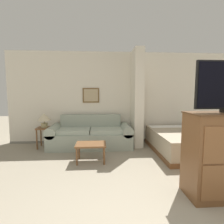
% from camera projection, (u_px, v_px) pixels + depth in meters
% --- Properties ---
extents(wall_back, '(6.34, 0.16, 2.60)m').
position_uv_depth(wall_back, '(120.00, 98.00, 5.12)').
color(wall_back, silver).
rests_on(wall_back, ground_plane).
extents(wall_partition_pillar, '(0.24, 0.67, 2.60)m').
position_uv_depth(wall_partition_pillar, '(137.00, 98.00, 4.76)').
color(wall_partition_pillar, silver).
rests_on(wall_partition_pillar, ground_plane).
extents(couch, '(2.20, 0.84, 0.84)m').
position_uv_depth(couch, '(91.00, 135.00, 4.69)').
color(couch, '#99A393').
rests_on(couch, ground_plane).
extents(coffee_table, '(0.63, 0.44, 0.39)m').
position_uv_depth(coffee_table, '(91.00, 146.00, 3.65)').
color(coffee_table, brown).
rests_on(coffee_table, ground_plane).
extents(side_table, '(0.37, 0.37, 0.54)m').
position_uv_depth(side_table, '(45.00, 131.00, 4.60)').
color(side_table, brown).
rests_on(side_table, ground_plane).
extents(table_lamp, '(0.35, 0.35, 0.37)m').
position_uv_depth(table_lamp, '(44.00, 118.00, 4.56)').
color(table_lamp, tan).
rests_on(table_lamp, side_table).
extents(bed, '(1.69, 1.90, 0.50)m').
position_uv_depth(bed, '(188.00, 141.00, 4.29)').
color(bed, brown).
rests_on(bed, ground_plane).
extents(backpack, '(0.26, 0.23, 0.45)m').
position_uv_depth(backpack, '(195.00, 121.00, 4.37)').
color(backpack, '#471E19').
rests_on(backpack, bed).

